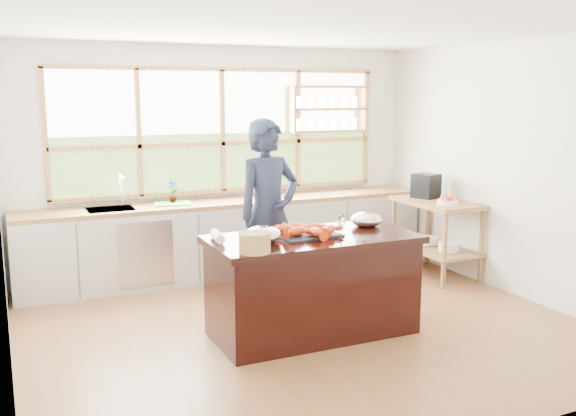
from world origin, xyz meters
TOP-DOWN VIEW (x-y plane):
  - ground_plane at (0.00, 0.00)m, footprint 5.00×5.00m
  - room_shell at (0.02, 0.51)m, footprint 5.02×4.52m
  - back_counter at (-0.02, 1.94)m, footprint 4.90×0.63m
  - right_shelf_unit at (2.19, 0.89)m, footprint 0.62×1.10m
  - island at (0.00, -0.20)m, footprint 1.85×0.90m
  - cook at (-0.04, 0.71)m, footprint 0.76×0.57m
  - potted_plant at (-0.69, 2.00)m, footprint 0.18×0.15m
  - cutting_board at (-0.71, 1.94)m, footprint 0.45×0.38m
  - espresso_machine at (2.19, 1.12)m, footprint 0.33×0.34m
  - wine_bottle at (2.24, 0.71)m, footprint 0.07×0.07m
  - fruit_bowl at (2.14, 0.64)m, footprint 0.24×0.24m
  - slate_board at (-0.05, -0.17)m, footprint 0.58×0.45m
  - lobster_pile at (-0.06, -0.18)m, footprint 0.55×0.48m
  - mixing_bowl_left at (-0.50, -0.25)m, footprint 0.32×0.32m
  - mixing_bowl_right at (0.66, -0.02)m, footprint 0.30×0.30m
  - wine_glass at (0.16, -0.42)m, footprint 0.08×0.08m
  - wicker_basket at (-0.69, -0.54)m, footprint 0.25×0.25m
  - parchment_roll at (-0.83, -0.03)m, footprint 0.12×0.31m

SIDE VIEW (x-z plane):
  - ground_plane at x=0.00m, z-range 0.00..0.00m
  - island at x=0.00m, z-range 0.00..0.90m
  - back_counter at x=-0.02m, z-range 0.00..0.90m
  - right_shelf_unit at x=2.19m, z-range 0.15..1.05m
  - cutting_board at x=-0.71m, z-range 0.90..0.91m
  - slate_board at x=-0.05m, z-range 0.90..0.92m
  - parchment_roll at x=-0.83m, z-range 0.90..0.98m
  - fruit_bowl at x=2.14m, z-range 0.89..1.00m
  - cook at x=-0.04m, z-range 0.00..1.90m
  - lobster_pile at x=-0.06m, z-range 0.92..1.00m
  - mixing_bowl_right at x=0.66m, z-range 0.89..1.03m
  - mixing_bowl_left at x=-0.50m, z-range 0.89..1.04m
  - wicker_basket at x=-0.69m, z-range 0.90..1.06m
  - wine_bottle at x=2.24m, z-range 0.90..1.17m
  - potted_plant at x=-0.69m, z-range 0.90..1.19m
  - espresso_machine at x=2.19m, z-range 0.90..1.19m
  - wine_glass at x=0.16m, z-range 0.95..1.17m
  - room_shell at x=0.02m, z-range 0.40..3.11m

